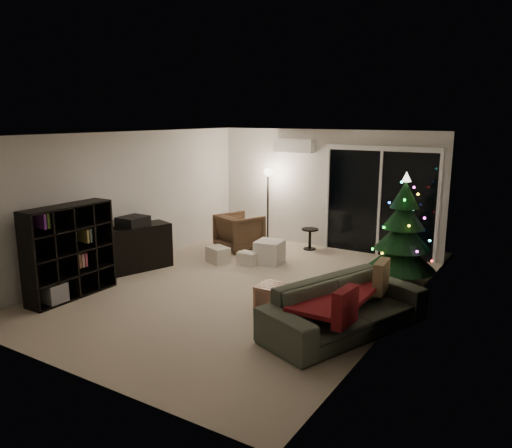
% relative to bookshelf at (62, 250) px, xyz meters
% --- Properties ---
extents(room, '(6.50, 7.51, 2.60)m').
position_rel_bookshelf_xyz_m(room, '(2.71, 3.15, 0.29)').
color(room, beige).
rests_on(room, ground).
extents(bookshelf, '(0.71, 1.50, 1.45)m').
position_rel_bookshelf_xyz_m(bookshelf, '(0.00, 0.00, 0.00)').
color(bookshelf, black).
rests_on(bookshelf, floor).
extents(media_cabinet, '(0.88, 1.40, 0.82)m').
position_rel_bookshelf_xyz_m(media_cabinet, '(0.00, 1.53, -0.31)').
color(media_cabinet, black).
rests_on(media_cabinet, floor).
extents(stereo, '(0.42, 0.49, 0.18)m').
position_rel_bookshelf_xyz_m(stereo, '(0.00, 1.53, 0.18)').
color(stereo, black).
rests_on(stereo, media_cabinet).
extents(armchair, '(1.06, 1.07, 0.76)m').
position_rel_bookshelf_xyz_m(armchair, '(0.82, 3.75, -0.35)').
color(armchair, brown).
rests_on(armchair, floor).
extents(ottoman, '(0.54, 0.54, 0.44)m').
position_rel_bookshelf_xyz_m(ottoman, '(1.89, 3.19, -0.51)').
color(ottoman, white).
rests_on(ottoman, floor).
extents(cardboard_box_a, '(0.50, 0.44, 0.30)m').
position_rel_bookshelf_xyz_m(cardboard_box_a, '(1.01, 2.71, -0.58)').
color(cardboard_box_a, '#F5EAC8').
rests_on(cardboard_box_a, floor).
extents(cardboard_box_b, '(0.36, 0.27, 0.25)m').
position_rel_bookshelf_xyz_m(cardboard_box_b, '(1.60, 2.87, -0.60)').
color(cardboard_box_b, '#F5EAC8').
rests_on(cardboard_box_b, floor).
extents(side_table, '(0.45, 0.45, 0.45)m').
position_rel_bookshelf_xyz_m(side_table, '(2.10, 4.51, -0.50)').
color(side_table, black).
rests_on(side_table, floor).
extents(floor_lamp, '(0.26, 0.26, 1.61)m').
position_rel_bookshelf_xyz_m(floor_lamp, '(1.07, 4.50, 0.08)').
color(floor_lamp, black).
rests_on(floor_lamp, floor).
extents(sofa, '(1.69, 2.50, 0.68)m').
position_rel_bookshelf_xyz_m(sofa, '(4.30, 1.02, -0.39)').
color(sofa, '#484A44').
rests_on(sofa, floor).
extents(sofa_throw, '(0.73, 1.68, 0.06)m').
position_rel_bookshelf_xyz_m(sofa_throw, '(4.20, 1.02, -0.23)').
color(sofa_throw, maroon).
rests_on(sofa_throw, sofa).
extents(cushion_a, '(0.17, 0.46, 0.45)m').
position_rel_bookshelf_xyz_m(cushion_a, '(4.55, 1.67, -0.11)').
color(cushion_a, '#8E7950').
rests_on(cushion_a, sofa).
extents(cushion_b, '(0.16, 0.46, 0.45)m').
position_rel_bookshelf_xyz_m(cushion_b, '(4.55, 0.37, -0.11)').
color(cushion_b, maroon).
rests_on(cushion_b, sofa).
extents(coffee_table, '(1.28, 0.45, 0.40)m').
position_rel_bookshelf_xyz_m(coffee_table, '(3.60, 1.10, -0.52)').
color(coffee_table, '#97624B').
rests_on(coffee_table, floor).
extents(remote_a, '(0.16, 0.05, 0.02)m').
position_rel_bookshelf_xyz_m(remote_a, '(3.45, 1.10, -0.31)').
color(remote_a, black).
rests_on(remote_a, coffee_table).
extents(remote_b, '(0.15, 0.09, 0.02)m').
position_rel_bookshelf_xyz_m(remote_b, '(3.70, 1.15, -0.31)').
color(remote_b, slate).
rests_on(remote_b, coffee_table).
extents(christmas_tree, '(1.26, 1.26, 1.87)m').
position_rel_bookshelf_xyz_m(christmas_tree, '(4.32, 3.46, 0.21)').
color(christmas_tree, black).
rests_on(christmas_tree, floor).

